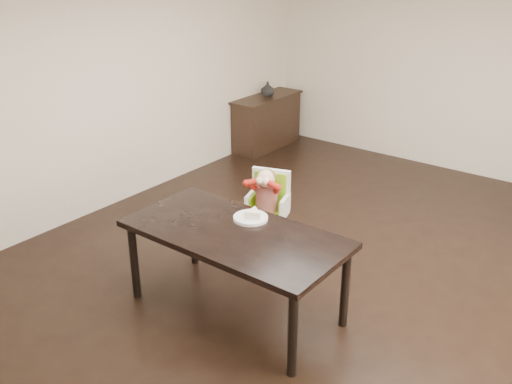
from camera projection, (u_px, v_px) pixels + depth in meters
ground at (335, 283)px, 5.21m from camera, size 7.00×7.00×0.00m
room_walls at (348, 82)px, 4.47m from camera, size 6.02×7.02×2.71m
dining_table at (235, 240)px, 4.57m from camera, size 1.80×0.90×0.75m
high_chair at (267, 197)px, 5.31m from camera, size 0.51×0.51×0.97m
plate at (252, 216)px, 4.72m from camera, size 0.30×0.30×0.08m
sideboard at (267, 122)px, 8.57m from camera, size 0.44×1.26×0.79m
vase at (268, 89)px, 8.38m from camera, size 0.21×0.22×0.20m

